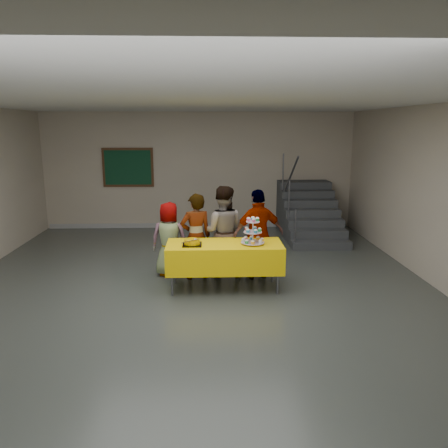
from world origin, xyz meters
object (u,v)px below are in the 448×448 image
(schoolchild_b, at_px, (196,237))
(staircase, at_px, (308,215))
(bear_cake, at_px, (192,242))
(bake_table, at_px, (224,256))
(schoolchild_a, at_px, (169,239))
(schoolchild_d, at_px, (258,234))
(noticeboard, at_px, (128,167))
(cupcake_stand, at_px, (253,234))
(schoolchild_c, at_px, (223,231))

(schoolchild_b, distance_m, staircase, 4.15)
(bear_cake, bearing_deg, staircase, 53.95)
(bake_table, xyz_separation_m, bear_cake, (-0.52, -0.08, 0.27))
(schoolchild_a, xyz_separation_m, schoolchild_d, (1.57, -0.20, 0.12))
(bake_table, relative_size, noticeboard, 1.45)
(schoolchild_d, height_order, staircase, staircase)
(bear_cake, xyz_separation_m, schoolchild_a, (-0.44, 0.79, -0.16))
(staircase, distance_m, noticeboard, 4.73)
(schoolchild_b, xyz_separation_m, noticeboard, (-1.83, 3.99, 0.84))
(cupcake_stand, distance_m, schoolchild_b, 1.11)
(bake_table, distance_m, schoolchild_d, 0.83)
(schoolchild_a, height_order, schoolchild_c, schoolchild_c)
(schoolchild_c, relative_size, noticeboard, 1.25)
(schoolchild_a, height_order, schoolchild_d, schoolchild_d)
(schoolchild_c, bearing_deg, schoolchild_d, 171.56)
(schoolchild_a, height_order, noticeboard, noticeboard)
(schoolchild_a, xyz_separation_m, noticeboard, (-1.35, 3.80, 0.93))
(schoolchild_d, distance_m, staircase, 3.56)
(schoolchild_a, bearing_deg, bake_table, 151.46)
(schoolchild_b, relative_size, noticeboard, 1.17)
(schoolchild_c, distance_m, staircase, 3.74)
(bear_cake, distance_m, noticeboard, 4.99)
(staircase, height_order, noticeboard, noticeboard)
(cupcake_stand, bearing_deg, schoolchild_b, 148.40)
(bake_table, bearing_deg, staircase, 58.96)
(schoolchild_d, bearing_deg, noticeboard, -68.86)
(cupcake_stand, xyz_separation_m, noticeboard, (-2.76, 4.56, 0.66))
(bake_table, distance_m, schoolchild_b, 0.74)
(bake_table, distance_m, schoolchild_a, 1.20)
(cupcake_stand, bearing_deg, schoolchild_c, 122.47)
(bake_table, relative_size, schoolchild_d, 1.19)
(cupcake_stand, height_order, schoolchild_c, schoolchild_c)
(schoolchild_d, xyz_separation_m, noticeboard, (-2.92, 4.00, 0.81))
(schoolchild_a, height_order, schoolchild_b, schoolchild_b)
(schoolchild_d, bearing_deg, schoolchild_c, -30.03)
(bake_table, xyz_separation_m, schoolchild_b, (-0.48, 0.52, 0.20))
(schoolchild_d, bearing_deg, schoolchild_b, -15.69)
(schoolchild_d, bearing_deg, staircase, -131.80)
(schoolchild_b, distance_m, schoolchild_d, 1.09)
(cupcake_stand, relative_size, bear_cake, 1.24)
(bake_table, relative_size, schoolchild_b, 1.24)
(schoolchild_d, bearing_deg, schoolchild_a, -22.40)
(schoolchild_b, distance_m, schoolchild_c, 0.50)
(schoolchild_c, bearing_deg, noticeboard, -52.46)
(bake_table, relative_size, bear_cake, 5.25)
(schoolchild_c, xyz_separation_m, noticeboard, (-2.30, 3.83, 0.79))
(bake_table, height_order, schoolchild_b, schoolchild_b)
(bake_table, distance_m, bear_cake, 0.59)
(schoolchild_c, xyz_separation_m, staircase, (2.22, 3.00, -0.32))
(bake_table, distance_m, schoolchild_c, 0.72)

